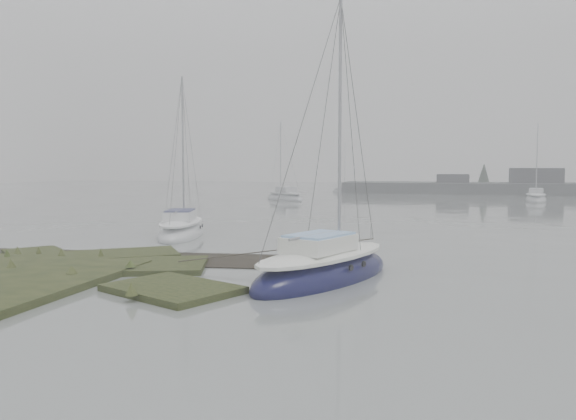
# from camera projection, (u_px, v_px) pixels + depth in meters

# --- Properties ---
(ground) EXTENTS (160.00, 160.00, 0.00)m
(ground) POSITION_uv_depth(u_px,v_px,m) (336.00, 210.00, 45.18)
(ground) COLOR slate
(ground) RESTS_ON ground
(sailboat_main) EXTENTS (4.58, 7.00, 9.42)m
(sailboat_main) POSITION_uv_depth(u_px,v_px,m) (324.00, 271.00, 17.29)
(sailboat_main) COLOR #0E0F33
(sailboat_main) RESTS_ON ground
(sailboat_white) EXTENTS (3.53, 6.47, 8.69)m
(sailboat_white) POSITION_uv_depth(u_px,v_px,m) (181.00, 231.00, 28.12)
(sailboat_white) COLOR silver
(sailboat_white) RESTS_ON ground
(sailboat_far_a) EXTENTS (5.87, 5.85, 8.81)m
(sailboat_far_a) POSITION_uv_depth(u_px,v_px,m) (285.00, 197.00, 58.30)
(sailboat_far_a) COLOR #A5AAAF
(sailboat_far_a) RESTS_ON ground
(sailboat_far_b) EXTENTS (2.84, 6.24, 8.50)m
(sailboat_far_b) POSITION_uv_depth(u_px,v_px,m) (536.00, 199.00, 56.10)
(sailboat_far_b) COLOR silver
(sailboat_far_b) RESTS_ON ground
(sailboat_far_c) EXTENTS (5.20, 3.01, 6.97)m
(sailboat_far_c) POSITION_uv_depth(u_px,v_px,m) (349.00, 191.00, 74.92)
(sailboat_far_c) COLOR silver
(sailboat_far_c) RESTS_ON ground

